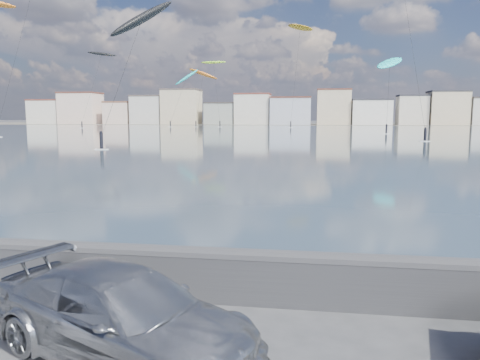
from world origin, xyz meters
TOP-DOWN VIEW (x-y plane):
  - bay_water at (0.00, 91.50)m, footprint 500.00×177.00m
  - far_shore_strip at (0.00, 200.00)m, footprint 500.00×60.00m
  - seawall at (0.00, 2.70)m, footprint 400.00×0.36m
  - far_buildings at (1.31, 186.00)m, footprint 240.79×13.26m
  - car_silver at (-0.19, 0.42)m, footprint 4.88×3.48m
  - kitesurfer_0 at (-38.39, 145.88)m, footprint 8.86×9.29m
  - kitesurfer_1 at (-30.11, 149.78)m, footprint 8.54×9.57m
  - kitesurfer_6 at (18.19, 96.71)m, footprint 7.79×11.60m
  - kitesurfer_7 at (-33.48, 148.85)m, footprint 10.12×9.73m
  - kitesurfer_8 at (-16.87, 47.07)m, footprint 7.14×11.00m
  - kitesurfer_17 at (-1.63, 144.06)m, footprint 9.49×13.35m
  - kitesurfer_18 at (-61.14, 132.10)m, footprint 9.31×11.76m

SIDE VIEW (x-z plane):
  - bay_water at x=0.00m, z-range 0.01..0.01m
  - far_shore_strip at x=0.00m, z-range 0.01..0.01m
  - seawall at x=0.00m, z-range 0.04..1.12m
  - car_silver at x=-0.19m, z-range 0.00..1.31m
  - far_buildings at x=1.31m, z-range -1.27..13.33m
  - kitesurfer_6 at x=18.19m, z-range 5.93..22.56m
  - kitesurfer_8 at x=-16.87m, z-range 5.53..23.34m
  - kitesurfer_0 at x=-38.39m, z-range 6.38..25.39m
  - kitesurfer_7 at x=-33.48m, z-range 7.35..26.97m
  - kitesurfer_1 at x=-30.11m, z-range 9.91..31.69m
  - kitesurfer_18 at x=-61.14m, z-range 10.28..33.57m
  - kitesurfer_17 at x=-1.63m, z-range 13.83..46.62m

